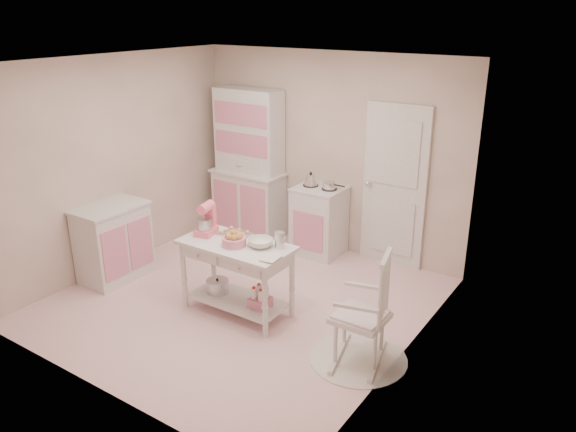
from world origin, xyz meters
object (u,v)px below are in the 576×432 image
object	(u,v)px
stove	(319,221)
work_table	(237,278)
base_cabinet	(113,242)
stand_mixer	(206,220)
bread_basket	(234,241)
rocking_chair	(361,307)
hutch	(248,164)

from	to	relation	value
stove	work_table	bearing A→B (deg)	-87.75
stove	work_table	xyz separation A→B (m)	(0.07, -1.82, -0.06)
base_cabinet	stand_mixer	bearing A→B (deg)	8.43
stove	bread_basket	size ratio (longest dim) A/B	3.68
rocking_chair	stand_mixer	size ratio (longest dim) A/B	3.24
bread_basket	stove	bearing A→B (deg)	92.80
hutch	stove	size ratio (longest dim) A/B	2.26
stand_mixer	bread_basket	distance (m)	0.46
stove	rocking_chair	bearing A→B (deg)	-50.42
rocking_chair	hutch	bearing A→B (deg)	130.80
bread_basket	work_table	bearing A→B (deg)	111.80
rocking_chair	stand_mixer	distance (m)	1.95
rocking_chair	bread_basket	xyz separation A→B (m)	(-1.46, 0.01, 0.30)
stove	work_table	size ratio (longest dim) A/B	0.77
stove	rocking_chair	world-z (taller)	rocking_chair
stand_mixer	rocking_chair	bearing A→B (deg)	-15.40
hutch	base_cabinet	distance (m)	2.17
base_cabinet	stand_mixer	distance (m)	1.43
stove	rocking_chair	xyz separation A→B (m)	(1.55, -1.88, 0.09)
stove	base_cabinet	bearing A→B (deg)	-129.95
base_cabinet	bread_basket	size ratio (longest dim) A/B	3.68
rocking_chair	work_table	size ratio (longest dim) A/B	0.92
hutch	work_table	xyz separation A→B (m)	(1.27, -1.87, -0.64)
hutch	work_table	bearing A→B (deg)	-55.73
stand_mixer	bread_basket	bearing A→B (deg)	-21.92
hutch	work_table	world-z (taller)	hutch
work_table	stand_mixer	world-z (taller)	stand_mixer
stove	bread_basket	xyz separation A→B (m)	(0.09, -1.87, 0.39)
hutch	stand_mixer	xyz separation A→B (m)	(0.85, -1.85, -0.07)
rocking_chair	bread_basket	distance (m)	1.49
base_cabinet	bread_basket	bearing A→B (deg)	4.08
stove	stand_mixer	world-z (taller)	stand_mixer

